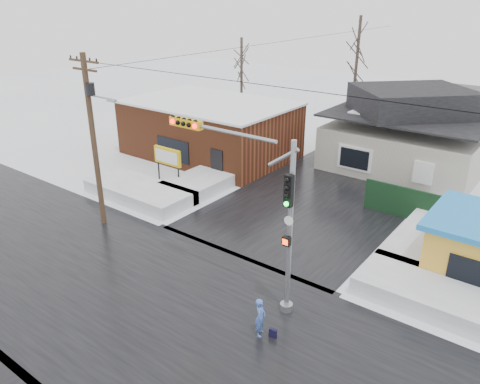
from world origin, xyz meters
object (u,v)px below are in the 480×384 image
Objects in this scene: traffic_signal at (255,196)px; utility_pole at (93,132)px; marquee_sign at (167,157)px; pedestrian at (260,318)px.

traffic_signal is 0.78× the size of utility_pole.
marquee_sign is (-1.07, 5.99, -3.19)m from utility_pole.
traffic_signal is 2.75× the size of marquee_sign.
traffic_signal is at bearing 16.74° from pedestrian.
marquee_sign is at bearing 32.90° from pedestrian.
utility_pole reaches higher than pedestrian.
marquee_sign is (-11.43, 6.53, -2.62)m from traffic_signal.
marquee_sign is 15.47m from pedestrian.
traffic_signal is 4.46m from pedestrian.
pedestrian is (11.93, -2.32, -4.35)m from utility_pole.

